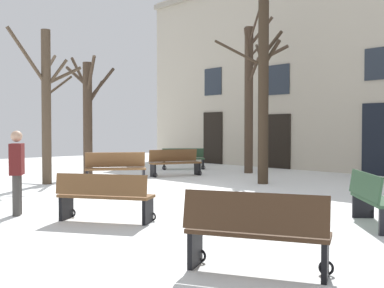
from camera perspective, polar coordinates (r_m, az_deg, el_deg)
ground_plane at (r=12.28m, az=-5.82°, el=-5.75°), size 32.06×32.06×0.00m
building_facade at (r=18.91m, az=15.85°, el=9.63°), size 20.04×0.60×8.34m
tree_right_of_center at (r=16.91m, az=-12.58°, el=3.93°), size 2.51×1.40×4.27m
tree_near_facade at (r=17.42m, az=7.07°, el=6.26°), size 1.74×2.87×6.02m
tree_center at (r=14.44m, az=-17.28°, el=4.94°), size 1.09×2.27×4.52m
tree_left_of_center at (r=14.09m, az=8.64°, el=6.86°), size 1.66×1.54×5.69m
bench_far_corner at (r=8.32m, az=-10.56°, el=-6.30°), size 1.67×1.32×0.85m
bench_facing_shops at (r=13.64m, az=-9.28°, el=-2.94°), size 1.32×1.71×0.95m
bench_near_lamp at (r=8.38m, az=21.12°, el=-6.23°), size 1.41×1.45×0.89m
bench_near_center_tree at (r=16.28m, az=-2.09°, el=-2.24°), size 1.03×1.87×0.91m
bench_by_litter_bin at (r=5.32m, az=7.79°, el=-10.53°), size 1.64×1.14×0.93m
bench_back_to_back_left at (r=18.97m, az=-1.07°, el=-1.77°), size 1.38×1.62×0.84m
person_crossing_plaza at (r=9.35m, az=-20.51°, el=-2.86°), size 0.44×0.39×1.58m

